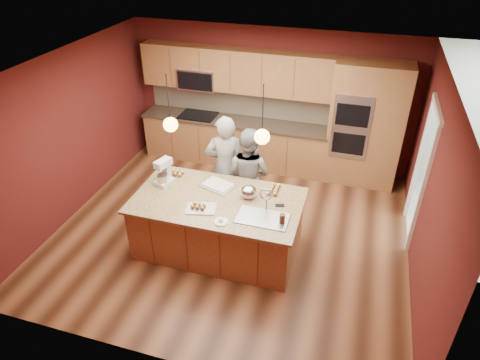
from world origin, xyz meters
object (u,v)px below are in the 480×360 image
(stand_mixer, at_px, (164,173))
(mixing_bowl, at_px, (249,192))
(island, at_px, (219,224))
(person_right, at_px, (249,175))
(person_left, at_px, (225,167))

(stand_mixer, xyz_separation_m, mixing_bowl, (1.33, -0.00, -0.08))
(island, bearing_deg, person_right, 78.61)
(mixing_bowl, bearing_deg, person_right, 105.69)
(person_right, xyz_separation_m, stand_mixer, (-1.12, -0.75, 0.26))
(person_right, bearing_deg, person_left, 19.52)
(stand_mixer, bearing_deg, person_left, 63.34)
(island, bearing_deg, stand_mixer, 168.46)
(island, height_order, person_left, person_left)
(island, bearing_deg, person_left, 102.35)
(island, bearing_deg, mixing_bowl, 24.98)
(person_right, bearing_deg, stand_mixer, 53.24)
(person_left, relative_size, mixing_bowl, 7.48)
(person_left, bearing_deg, person_right, 161.78)
(person_right, height_order, mixing_bowl, person_right)
(island, distance_m, person_right, 1.02)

